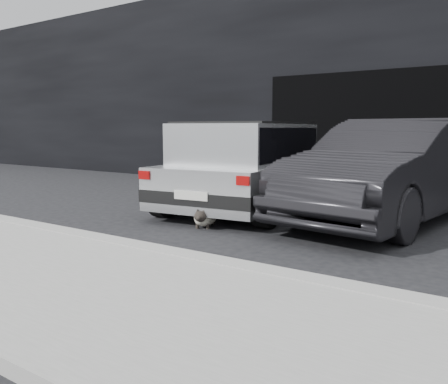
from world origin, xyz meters
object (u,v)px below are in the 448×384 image
Objects in this scene: silver_hatchback at (250,162)px; second_car at (392,170)px; cat_siamese at (205,217)px; cat_white at (175,204)px.

second_car is at bearing 0.66° from silver_hatchback.
cat_siamese is (-2.02, -1.95, -0.62)m from second_car.
second_car reaches higher than cat_white.
silver_hatchback reaches higher than cat_white.
second_car is at bearing 105.17° from cat_white.
cat_siamese is at bearing -87.05° from silver_hatchback.
silver_hatchback is 2.32m from second_car.
cat_white is (-1.02, 0.54, 0.03)m from cat_siamese.
silver_hatchback is 1.81m from cat_siamese.
cat_siamese is 1.15m from cat_white.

